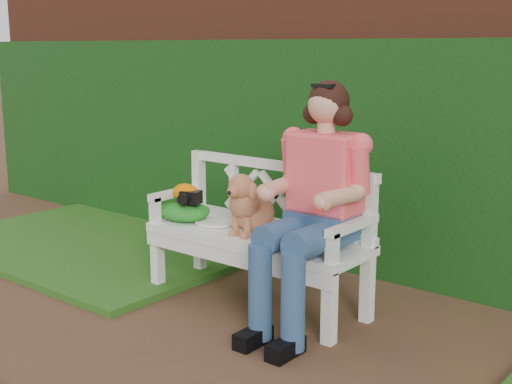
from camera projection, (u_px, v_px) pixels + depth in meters
The scene contains 11 objects.
ground at pixel (259, 365), 3.61m from camera, with size 60.00×60.00×0.00m, color #4A2E22.
brick_wall at pixel (428, 126), 4.83m from camera, with size 10.00×0.30×2.20m, color brown.
ivy_hedge at pixel (412, 165), 4.71m from camera, with size 10.00×0.18×1.70m, color #1F5019.
grass_left at pixel (105, 243), 5.77m from camera, with size 2.60×2.00×0.05m, color #225A1C.
garden_bench at pixel (256, 269), 4.41m from camera, with size 1.58×0.60×0.48m, color white, non-canonical shape.
seated_woman at pixel (320, 206), 3.99m from camera, with size 0.62×0.83×1.47m, color red, non-canonical shape.
dog at pixel (251, 202), 4.33m from camera, with size 0.27×0.36×0.40m, color olive, non-canonical shape.
tennis_racket at pixel (211, 222), 4.60m from camera, with size 0.54×0.22×0.03m, color white, non-canonical shape.
green_bag at pixel (184, 211), 4.69m from camera, with size 0.38×0.29×0.13m, color green, non-canonical shape.
camera_item at pixel (191, 197), 4.61m from camera, with size 0.13×0.10×0.09m, color black.
baseball_glove at pixel (185, 192), 4.67m from camera, with size 0.20×0.14×0.12m, color orange.
Camera 1 is at (2.09, -2.61, 1.65)m, focal length 48.00 mm.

